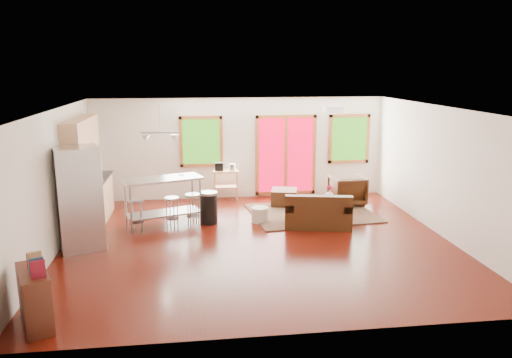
{
  "coord_description": "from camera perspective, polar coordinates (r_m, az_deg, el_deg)",
  "views": [
    {
      "loc": [
        -1.24,
        -9.21,
        3.36
      ],
      "look_at": [
        0.0,
        0.3,
        1.2
      ],
      "focal_mm": 35.0,
      "sensor_mm": 36.0,
      "label": 1
    }
  ],
  "objects": [
    {
      "name": "left_wall",
      "position": [
        9.77,
        -22.19,
        -0.44
      ],
      "size": [
        0.02,
        7.0,
        2.6
      ],
      "primitive_type": "cube",
      "color": "white",
      "rests_on": "ground"
    },
    {
      "name": "trash_can",
      "position": [
        10.96,
        -5.4,
        -3.26
      ],
      "size": [
        0.45,
        0.45,
        0.71
      ],
      "rotation": [
        0.0,
        0.0,
        -0.18
      ],
      "color": "black",
      "rests_on": "floor"
    },
    {
      "name": "armchair",
      "position": [
        12.56,
        10.35,
        -1.11
      ],
      "size": [
        0.83,
        0.78,
        0.81
      ],
      "primitive_type": "imported",
      "rotation": [
        0.0,
        0.0,
        3.2
      ],
      "color": "black",
      "rests_on": "floor"
    },
    {
      "name": "coffee_table",
      "position": [
        11.66,
        7.11,
        -2.51
      ],
      "size": [
        1.07,
        0.86,
        0.37
      ],
      "rotation": [
        0.0,
        0.0,
        0.38
      ],
      "color": "#3A170C",
      "rests_on": "floor"
    },
    {
      "name": "floor",
      "position": [
        9.88,
        0.23,
        -7.24
      ],
      "size": [
        7.5,
        7.0,
        0.02
      ],
      "primitive_type": "cube",
      "color": "#3A0A04",
      "rests_on": "ground"
    },
    {
      "name": "island",
      "position": [
        10.86,
        -10.57,
        -1.59
      ],
      "size": [
        1.78,
        1.16,
        1.05
      ],
      "rotation": [
        0.0,
        0.0,
        0.33
      ],
      "color": "#B7BABC",
      "rests_on": "floor"
    },
    {
      "name": "window_right",
      "position": [
        13.46,
        10.6,
        4.54
      ],
      "size": [
        1.1,
        0.05,
        1.3
      ],
      "color": "#20530F",
      "rests_on": "back_wall"
    },
    {
      "name": "vase",
      "position": [
        11.7,
        8.41,
        -1.58
      ],
      "size": [
        0.22,
        0.23,
        0.28
      ],
      "rotation": [
        0.0,
        0.0,
        0.43
      ],
      "color": "silver",
      "rests_on": "coffee_table"
    },
    {
      "name": "loveseat",
      "position": [
        10.8,
        7.07,
        -3.89
      ],
      "size": [
        1.53,
        1.05,
        0.75
      ],
      "rotation": [
        0.0,
        0.0,
        -0.19
      ],
      "color": "black",
      "rests_on": "floor"
    },
    {
      "name": "front_wall",
      "position": [
        6.19,
        4.59,
        -6.81
      ],
      "size": [
        7.5,
        0.02,
        2.6
      ],
      "primitive_type": "cube",
      "color": "white",
      "rests_on": "ground"
    },
    {
      "name": "ottoman",
      "position": [
        12.35,
        3.24,
        -2.12
      ],
      "size": [
        0.74,
        0.74,
        0.41
      ],
      "primitive_type": "cube",
      "rotation": [
        0.0,
        0.0,
        -0.24
      ],
      "color": "black",
      "rests_on": "floor"
    },
    {
      "name": "bar_stool_b",
      "position": [
        10.73,
        -9.61,
        -2.97
      ],
      "size": [
        0.42,
        0.42,
        0.67
      ],
      "rotation": [
        0.0,
        0.0,
        -0.42
      ],
      "color": "#B7BABC",
      "rests_on": "floor"
    },
    {
      "name": "cup",
      "position": [
        11.01,
        -8.52,
        0.27
      ],
      "size": [
        0.14,
        0.11,
        0.14
      ],
      "primitive_type": "imported",
      "rotation": [
        0.0,
        0.0,
        -0.0
      ],
      "color": "white",
      "rests_on": "island"
    },
    {
      "name": "right_wall",
      "position": [
        10.68,
        20.66,
        0.74
      ],
      "size": [
        0.02,
        7.0,
        2.6
      ],
      "primitive_type": "cube",
      "color": "white",
      "rests_on": "ground"
    },
    {
      "name": "bar_stool_c",
      "position": [
        10.79,
        -7.21,
        -2.65
      ],
      "size": [
        0.41,
        0.41,
        0.7
      ],
      "rotation": [
        0.0,
        0.0,
        0.28
      ],
      "color": "#B7BABC",
      "rests_on": "floor"
    },
    {
      "name": "bar_stool_a",
      "position": [
        10.58,
        -13.5,
        -3.22
      ],
      "size": [
        0.34,
        0.34,
        0.7
      ],
      "rotation": [
        0.0,
        0.0,
        -0.03
      ],
      "color": "#B7BABC",
      "rests_on": "floor"
    },
    {
      "name": "back_wall",
      "position": [
        12.94,
        -1.84,
        3.53
      ],
      "size": [
        7.5,
        0.02,
        2.6
      ],
      "primitive_type": "cube",
      "color": "white",
      "rests_on": "ground"
    },
    {
      "name": "ceiling",
      "position": [
        9.32,
        0.24,
        8.08
      ],
      "size": [
        7.5,
        7.0,
        0.02
      ],
      "primitive_type": "cube",
      "color": "white",
      "rests_on": "ground"
    },
    {
      "name": "window_left",
      "position": [
        12.81,
        -6.29,
        4.27
      ],
      "size": [
        1.1,
        0.05,
        1.3
      ],
      "color": "#20530F",
      "rests_on": "back_wall"
    },
    {
      "name": "rug",
      "position": [
        11.79,
        6.41,
        -3.88
      ],
      "size": [
        2.98,
        2.41,
        0.03
      ],
      "primitive_type": "cube",
      "rotation": [
        0.0,
        0.0,
        0.1
      ],
      "color": "#445435",
      "rests_on": "floor"
    },
    {
      "name": "refrigerator",
      "position": [
        9.86,
        -19.51,
        -2.09
      ],
      "size": [
        0.97,
        0.96,
        1.94
      ],
      "rotation": [
        0.0,
        0.0,
        0.32
      ],
      "color": "#B7BABC",
      "rests_on": "floor"
    },
    {
      "name": "ceiling_flush",
      "position": [
        10.24,
        8.78,
        7.9
      ],
      "size": [
        0.35,
        0.35,
        0.12
      ],
      "primitive_type": "cube",
      "color": "white",
      "rests_on": "ceiling"
    },
    {
      "name": "cabinets",
      "position": [
        11.4,
        -18.61,
        -0.3
      ],
      "size": [
        0.64,
        2.24,
        2.3
      ],
      "color": "tan",
      "rests_on": "floor"
    },
    {
      "name": "pouf",
      "position": [
        11.07,
        0.44,
        -4.09
      ],
      "size": [
        0.39,
        0.39,
        0.33
      ],
      "primitive_type": "cylinder",
      "rotation": [
        0.0,
        0.0,
        0.03
      ],
      "color": "beige",
      "rests_on": "floor"
    },
    {
      "name": "bookshelf",
      "position": [
        7.35,
        -23.96,
        -12.22
      ],
      "size": [
        0.65,
        0.93,
        1.02
      ],
      "rotation": [
        0.0,
        0.0,
        0.4
      ],
      "color": "#3A170C",
      "rests_on": "floor"
    },
    {
      "name": "french_doors",
      "position": [
        13.1,
        3.43,
        2.74
      ],
      "size": [
        1.6,
        0.05,
        2.1
      ],
      "color": "#AB0521",
      "rests_on": "back_wall"
    },
    {
      "name": "pendant_light",
      "position": [
        10.83,
        -10.89,
        4.71
      ],
      "size": [
        0.8,
        0.18,
        0.79
      ],
      "color": "gray",
      "rests_on": "ceiling"
    },
    {
      "name": "kitchen_cart",
      "position": [
        12.71,
        -3.57,
        0.5
      ],
      "size": [
        0.67,
        0.46,
        0.99
      ],
      "rotation": [
        0.0,
        0.0,
        -0.06
      ],
      "color": "tan",
      "rests_on": "floor"
    }
  ]
}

